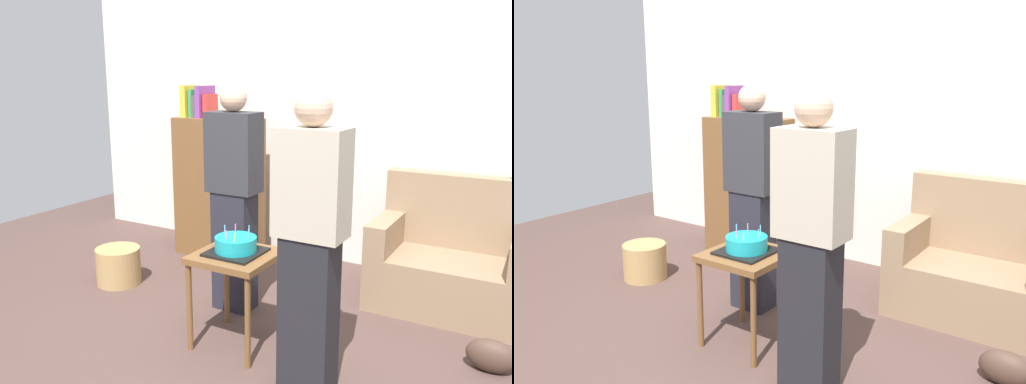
% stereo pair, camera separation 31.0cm
% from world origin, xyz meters
% --- Properties ---
extents(ground_plane, '(8.00, 8.00, 0.00)m').
position_xyz_m(ground_plane, '(0.00, 0.00, 0.00)').
color(ground_plane, '#4C3833').
extents(wall_back, '(6.00, 0.10, 2.70)m').
position_xyz_m(wall_back, '(0.00, 2.05, 1.35)').
color(wall_back, silver).
rests_on(wall_back, ground_plane).
extents(couch, '(1.10, 0.70, 0.96)m').
position_xyz_m(couch, '(0.89, 1.50, 0.34)').
color(couch, '#8C7054').
rests_on(couch, ground_plane).
extents(bookshelf, '(0.80, 0.36, 1.59)m').
position_xyz_m(bookshelf, '(-1.23, 1.60, 0.68)').
color(bookshelf, brown).
rests_on(bookshelf, ground_plane).
extents(side_table, '(0.48, 0.48, 0.61)m').
position_xyz_m(side_table, '(-0.19, 0.25, 0.52)').
color(side_table, brown).
rests_on(side_table, ground_plane).
extents(birthday_cake, '(0.32, 0.32, 0.17)m').
position_xyz_m(birthday_cake, '(-0.19, 0.25, 0.66)').
color(birthday_cake, black).
rests_on(birthday_cake, side_table).
extents(person_blowing_candles, '(0.36, 0.22, 1.63)m').
position_xyz_m(person_blowing_candles, '(-0.48, 0.69, 0.83)').
color(person_blowing_candles, '#23232D').
rests_on(person_blowing_candles, ground_plane).
extents(person_holding_cake, '(0.36, 0.22, 1.63)m').
position_xyz_m(person_holding_cake, '(0.41, 0.02, 0.83)').
color(person_holding_cake, black).
rests_on(person_holding_cake, ground_plane).
extents(wicker_basket, '(0.36, 0.36, 0.30)m').
position_xyz_m(wicker_basket, '(-1.55, 0.59, 0.15)').
color(wicker_basket, '#A88451').
rests_on(wicker_basket, ground_plane).
extents(handbag, '(0.28, 0.14, 0.20)m').
position_xyz_m(handbag, '(1.27, 0.71, 0.10)').
color(handbag, '#473328').
rests_on(handbag, ground_plane).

